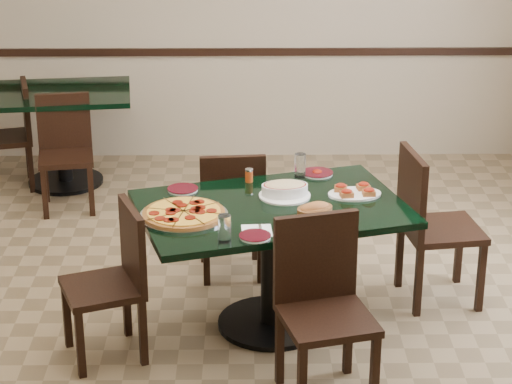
{
  "coord_description": "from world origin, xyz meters",
  "views": [
    {
      "loc": [
        0.1,
        -5.26,
        2.86
      ],
      "look_at": [
        0.15,
        0.0,
        0.76
      ],
      "focal_mm": 70.0,
      "sensor_mm": 36.0,
      "label": 1
    }
  ],
  "objects_px": {
    "chair_far": "(232,208)",
    "lasagna_casserole": "(285,189)",
    "main_table": "(272,236)",
    "pepperoni_pizza": "(184,214)",
    "chair_near": "(322,298)",
    "bruschetta_platter": "(355,191)",
    "back_table": "(61,120)",
    "chair_right": "(428,219)",
    "bread_basket": "(315,211)",
    "back_chair_near": "(65,146)",
    "back_chair_left": "(15,130)",
    "chair_left": "(116,275)"
  },
  "relations": [
    {
      "from": "chair_left",
      "to": "chair_far",
      "type": "bearing_deg",
      "value": 125.32
    },
    {
      "from": "main_table",
      "to": "back_chair_left",
      "type": "height_order",
      "value": "back_chair_left"
    },
    {
      "from": "main_table",
      "to": "back_chair_left",
      "type": "distance_m",
      "value": 2.95
    },
    {
      "from": "chair_near",
      "to": "chair_right",
      "type": "bearing_deg",
      "value": 39.34
    },
    {
      "from": "lasagna_casserole",
      "to": "bruschetta_platter",
      "type": "bearing_deg",
      "value": -3.64
    },
    {
      "from": "back_table",
      "to": "bread_basket",
      "type": "height_order",
      "value": "bread_basket"
    },
    {
      "from": "back_chair_near",
      "to": "bruschetta_platter",
      "type": "distance_m",
      "value": 2.6
    },
    {
      "from": "chair_right",
      "to": "lasagna_casserole",
      "type": "height_order",
      "value": "chair_right"
    },
    {
      "from": "back_table",
      "to": "lasagna_casserole",
      "type": "height_order",
      "value": "lasagna_casserole"
    },
    {
      "from": "back_chair_near",
      "to": "bread_basket",
      "type": "bearing_deg",
      "value": -59.47
    },
    {
      "from": "chair_near",
      "to": "back_chair_near",
      "type": "xyz_separation_m",
      "value": [
        -1.7,
        2.5,
        -0.06
      ]
    },
    {
      "from": "chair_far",
      "to": "lasagna_casserole",
      "type": "height_order",
      "value": "chair_far"
    },
    {
      "from": "chair_near",
      "to": "lasagna_casserole",
      "type": "relative_size",
      "value": 3.2
    },
    {
      "from": "bruschetta_platter",
      "to": "main_table",
      "type": "bearing_deg",
      "value": -169.74
    },
    {
      "from": "back_chair_near",
      "to": "bread_basket",
      "type": "relative_size",
      "value": 3.42
    },
    {
      "from": "back_chair_left",
      "to": "pepperoni_pizza",
      "type": "relative_size",
      "value": 1.73
    },
    {
      "from": "back_chair_left",
      "to": "bread_basket",
      "type": "height_order",
      "value": "bread_basket"
    },
    {
      "from": "chair_left",
      "to": "lasagna_casserole",
      "type": "relative_size",
      "value": 2.93
    },
    {
      "from": "chair_far",
      "to": "lasagna_casserole",
      "type": "distance_m",
      "value": 0.67
    },
    {
      "from": "pepperoni_pizza",
      "to": "bread_basket",
      "type": "height_order",
      "value": "bread_basket"
    },
    {
      "from": "main_table",
      "to": "back_chair_near",
      "type": "bearing_deg",
      "value": 112.07
    },
    {
      "from": "pepperoni_pizza",
      "to": "bruschetta_platter",
      "type": "relative_size",
      "value": 1.46
    },
    {
      "from": "chair_right",
      "to": "bruschetta_platter",
      "type": "relative_size",
      "value": 2.89
    },
    {
      "from": "chair_right",
      "to": "chair_left",
      "type": "height_order",
      "value": "chair_right"
    },
    {
      "from": "main_table",
      "to": "chair_far",
      "type": "xyz_separation_m",
      "value": [
        -0.23,
        0.63,
        -0.09
      ]
    },
    {
      "from": "main_table",
      "to": "bruschetta_platter",
      "type": "xyz_separation_m",
      "value": [
        0.47,
        0.15,
        0.21
      ]
    },
    {
      "from": "chair_right",
      "to": "pepperoni_pizza",
      "type": "height_order",
      "value": "chair_right"
    },
    {
      "from": "main_table",
      "to": "back_chair_near",
      "type": "xyz_separation_m",
      "value": [
        -1.47,
        1.84,
        -0.1
      ]
    },
    {
      "from": "back_chair_near",
      "to": "lasagna_casserole",
      "type": "relative_size",
      "value": 2.87
    },
    {
      "from": "chair_right",
      "to": "back_chair_near",
      "type": "relative_size",
      "value": 1.13
    },
    {
      "from": "chair_right",
      "to": "bruschetta_platter",
      "type": "distance_m",
      "value": 0.55
    },
    {
      "from": "back_chair_near",
      "to": "back_chair_left",
      "type": "bearing_deg",
      "value": 129.47
    },
    {
      "from": "back_table",
      "to": "chair_far",
      "type": "distance_m",
      "value": 2.14
    },
    {
      "from": "chair_far",
      "to": "bread_basket",
      "type": "height_order",
      "value": "chair_far"
    },
    {
      "from": "main_table",
      "to": "lasagna_casserole",
      "type": "distance_m",
      "value": 0.27
    },
    {
      "from": "chair_near",
      "to": "bruschetta_platter",
      "type": "bearing_deg",
      "value": 58.7
    },
    {
      "from": "back_chair_near",
      "to": "chair_left",
      "type": "bearing_deg",
      "value": -83.1
    },
    {
      "from": "chair_far",
      "to": "bread_basket",
      "type": "xyz_separation_m",
      "value": [
        0.45,
        -0.8,
        0.32
      ]
    },
    {
      "from": "chair_right",
      "to": "pepperoni_pizza",
      "type": "distance_m",
      "value": 1.5
    },
    {
      "from": "chair_near",
      "to": "chair_left",
      "type": "distance_m",
      "value": 1.14
    },
    {
      "from": "main_table",
      "to": "chair_near",
      "type": "height_order",
      "value": "chair_near"
    },
    {
      "from": "back_chair_near",
      "to": "back_table",
      "type": "bearing_deg",
      "value": 93.23
    },
    {
      "from": "pepperoni_pizza",
      "to": "lasagna_casserole",
      "type": "xyz_separation_m",
      "value": [
        0.55,
        0.28,
        0.03
      ]
    },
    {
      "from": "pepperoni_pizza",
      "to": "lasagna_casserole",
      "type": "height_order",
      "value": "lasagna_casserole"
    },
    {
      "from": "pepperoni_pizza",
      "to": "back_chair_near",
      "type": "bearing_deg",
      "value": 116.36
    },
    {
      "from": "chair_far",
      "to": "lasagna_casserole",
      "type": "xyz_separation_m",
      "value": [
        0.31,
        -0.49,
        0.32
      ]
    },
    {
      "from": "main_table",
      "to": "back_table",
      "type": "height_order",
      "value": "same"
    },
    {
      "from": "chair_far",
      "to": "chair_right",
      "type": "xyz_separation_m",
      "value": [
        1.16,
        -0.31,
        0.06
      ]
    },
    {
      "from": "chair_near",
      "to": "back_chair_near",
      "type": "height_order",
      "value": "chair_near"
    },
    {
      "from": "chair_right",
      "to": "back_chair_left",
      "type": "distance_m",
      "value": 3.44
    }
  ]
}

